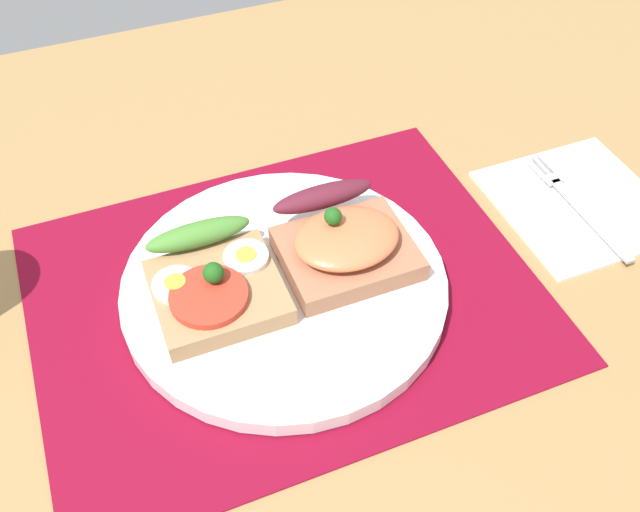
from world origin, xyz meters
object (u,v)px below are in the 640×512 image
Objects in this scene: plate at (285,285)px; napkin at (582,205)px; fork at (575,202)px; sandwich_salmon at (343,239)px; sandwich_egg_tomato at (214,282)px.

plate reaches higher than napkin.
plate is at bearing 179.51° from fork.
plate is 1.77× the size of napkin.
sandwich_salmon reaches higher than napkin.
plate is 2.51× the size of sandwich_salmon.
fork is (-0.78, 0.16, 0.46)cm from napkin.
plate reaches higher than fork.
napkin is 1.00× the size of fork.
sandwich_salmon reaches higher than sandwich_egg_tomato.
fork is at bearing -2.81° from sandwich_salmon.
sandwich_egg_tomato reaches higher than fork.
napkin is at bearing -1.77° from sandwich_egg_tomato.
fork is (21.91, -1.08, -2.70)cm from sandwich_salmon.
napkin is at bearing -3.12° from sandwich_salmon.
sandwich_egg_tomato is 0.73× the size of fork.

